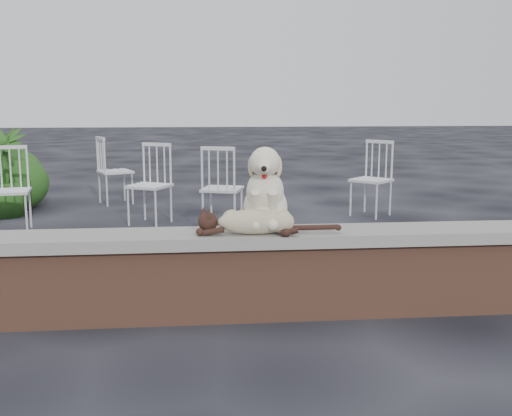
{
  "coord_description": "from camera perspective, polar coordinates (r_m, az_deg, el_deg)",
  "views": [
    {
      "loc": [
        0.43,
        -3.84,
        1.42
      ],
      "look_at": [
        0.82,
        0.2,
        0.7
      ],
      "focal_mm": 42.12,
      "sensor_mm": 36.0,
      "label": 1
    }
  ],
  "objects": [
    {
      "name": "ground",
      "position": [
        4.12,
        -11.32,
        -10.33
      ],
      "size": [
        60.0,
        60.0,
        0.0
      ],
      "primitive_type": "plane",
      "color": "black",
      "rests_on": "ground"
    },
    {
      "name": "brick_wall",
      "position": [
        4.04,
        -11.44,
        -7.0
      ],
      "size": [
        6.0,
        0.3,
        0.5
      ],
      "primitive_type": "cube",
      "color": "brown",
      "rests_on": "ground"
    },
    {
      "name": "capstone",
      "position": [
        3.96,
        -11.59,
        -2.99
      ],
      "size": [
        6.2,
        0.4,
        0.08
      ],
      "primitive_type": "cube",
      "color": "slate",
      "rests_on": "brick_wall"
    },
    {
      "name": "dog",
      "position": [
        3.97,
        0.9,
        2.01
      ],
      "size": [
        0.44,
        0.54,
        0.57
      ],
      "primitive_type": null,
      "rotation": [
        0.0,
        0.0,
        -0.15
      ],
      "color": "beige",
      "rests_on": "capstone"
    },
    {
      "name": "cat",
      "position": [
        3.85,
        -0.04,
        -1.14
      ],
      "size": [
        1.12,
        0.42,
        0.19
      ],
      "primitive_type": null,
      "rotation": [
        0.0,
        0.0,
        -0.15
      ],
      "color": "tan",
      "rests_on": "capstone"
    },
    {
      "name": "chair_e",
      "position": [
        8.62,
        -13.23,
        3.51
      ],
      "size": [
        0.74,
        0.74,
        0.94
      ],
      "primitive_type": null,
      "rotation": [
        0.0,
        0.0,
        2.0
      ],
      "color": "silver",
      "rests_on": "ground"
    },
    {
      "name": "chair_d",
      "position": [
        7.63,
        10.88,
        2.76
      ],
      "size": [
        0.79,
        0.79,
        0.94
      ],
      "primitive_type": null,
      "rotation": [
        0.0,
        0.0,
        -0.78
      ],
      "color": "silver",
      "rests_on": "ground"
    },
    {
      "name": "chair_b",
      "position": [
        7.08,
        -10.1,
        2.23
      ],
      "size": [
        0.75,
        0.75,
        0.94
      ],
      "primitive_type": null,
      "rotation": [
        0.0,
        0.0,
        -0.46
      ],
      "color": "silver",
      "rests_on": "ground"
    },
    {
      "name": "chair_a",
      "position": [
        7.09,
        -22.39,
        1.62
      ],
      "size": [
        0.64,
        0.64,
        0.94
      ],
      "primitive_type": null,
      "rotation": [
        0.0,
        0.0,
        0.15
      ],
      "color": "silver",
      "rests_on": "ground"
    },
    {
      "name": "chair_c",
      "position": [
        6.74,
        -3.21,
        1.98
      ],
      "size": [
        0.69,
        0.69,
        0.94
      ],
      "primitive_type": null,
      "rotation": [
        0.0,
        0.0,
        2.86
      ],
      "color": "silver",
      "rests_on": "ground"
    },
    {
      "name": "potted_plant_b",
      "position": [
        8.07,
        -22.82,
        3.09
      ],
      "size": [
        0.83,
        0.83,
        1.09
      ],
      "primitive_type": "imported",
      "rotation": [
        0.0,
        0.0,
        -0.5
      ],
      "color": "#234C15",
      "rests_on": "ground"
    }
  ]
}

